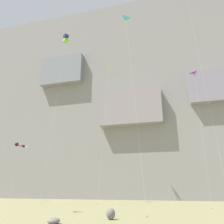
{
  "coord_description": "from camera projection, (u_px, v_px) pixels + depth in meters",
  "views": [
    {
      "loc": [
        9.28,
        -5.45,
        2.83
      ],
      "look_at": [
        1.4,
        24.22,
        13.27
      ],
      "focal_mm": 35.57,
      "sensor_mm": 36.0,
      "label": 1
    }
  ],
  "objects": [
    {
      "name": "kite_delta_low_left",
      "position": [
        126.0,
        31.0,
        33.06
      ],
      "size": [
        3.04,
        3.5,
        26.84
      ],
      "color": "#38B2D1",
      "rests_on": "ground"
    },
    {
      "name": "kite_delta_far_left",
      "position": [
        196.0,
        82.0,
        39.68
      ],
      "size": [
        1.4,
        3.71,
        22.09
      ],
      "color": "purple",
      "rests_on": "ground"
    },
    {
      "name": "kite_diamond_near_cliff",
      "position": [
        108.0,
        76.0,
        52.06
      ],
      "size": [
        0.72,
        6.33,
        31.36
      ],
      "color": "orange",
      "rests_on": "ground"
    },
    {
      "name": "boulder_near_cliff_base",
      "position": [
        54.0,
        221.0,
        17.95
      ],
      "size": [
        1.16,
        1.47,
        0.5
      ],
      "color": "slate",
      "rests_on": "ground"
    },
    {
      "name": "kite_box_high_right",
      "position": [
        66.0,
        39.0,
        50.22
      ],
      "size": [
        2.11,
        2.34,
        35.74
      ],
      "color": "navy",
      "rests_on": "ground"
    },
    {
      "name": "boulder_foreground_left",
      "position": [
        111.0,
        214.0,
        20.59
      ],
      "size": [
        1.05,
        1.06,
        1.0
      ],
      "color": "slate",
      "rests_on": "ground"
    },
    {
      "name": "cliff_face",
      "position": [
        138.0,
        103.0,
        72.63
      ],
      "size": [
        180.0,
        28.56,
        58.15
      ],
      "color": "gray",
      "rests_on": "ground"
    },
    {
      "name": "kite_windsock_high_left",
      "position": [
        20.0,
        145.0,
        50.25
      ],
      "size": [
        1.91,
        5.61,
        12.31
      ],
      "color": "black",
      "rests_on": "ground"
    }
  ]
}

